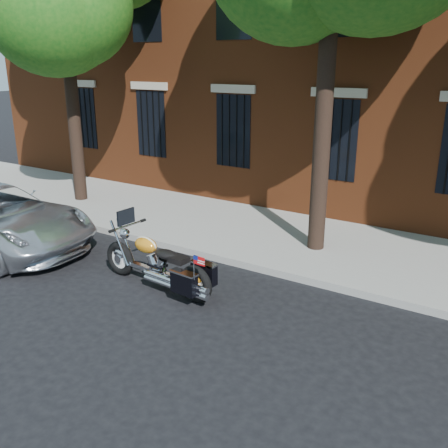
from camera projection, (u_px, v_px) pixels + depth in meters
The scene contains 4 objects.
ground at pixel (226, 298), 9.04m from camera, with size 120.00×120.00×0.00m, color black.
curb at pixel (263, 268), 10.11m from camera, with size 40.00×0.16×0.15m, color gray.
sidewalk at pixel (301, 241), 11.61m from camera, with size 40.00×3.60×0.15m, color gray.
motorcycle at pixel (161, 266), 9.20m from camera, with size 2.76×0.90×1.40m.
Camera 1 is at (4.40, -6.87, 4.10)m, focal length 40.00 mm.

